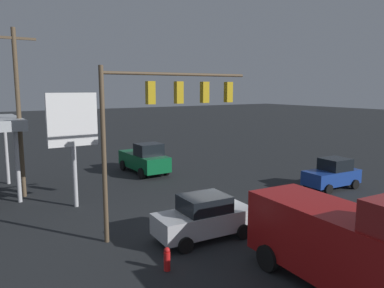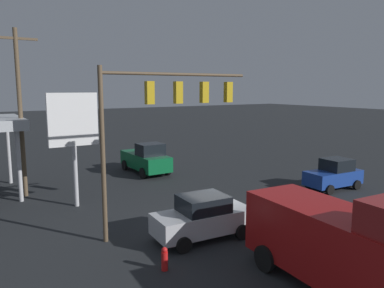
{
  "view_description": "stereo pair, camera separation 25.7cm",
  "coord_description": "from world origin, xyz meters",
  "views": [
    {
      "loc": [
        10.55,
        14.31,
        6.54
      ],
      "look_at": [
        0.0,
        -2.0,
        3.61
      ],
      "focal_mm": 35.0,
      "sensor_mm": 36.0,
      "label": 1
    },
    {
      "loc": [
        10.33,
        14.44,
        6.54
      ],
      "look_at": [
        0.0,
        -2.0,
        3.61
      ],
      "focal_mm": 35.0,
      "sensor_mm": 36.0,
      "label": 2
    }
  ],
  "objects": [
    {
      "name": "hatchback_crossing",
      "position": [
        -10.16,
        -0.77,
        0.95
      ],
      "size": [
        3.9,
        2.16,
        1.97
      ],
      "rotation": [
        0.0,
        0.0,
        -0.07
      ],
      "color": "navy",
      "rests_on": "ground"
    },
    {
      "name": "delivery_truck",
      "position": [
        0.4,
        7.61,
        1.69
      ],
      "size": [
        2.92,
        6.94,
        3.58
      ],
      "rotation": [
        0.0,
        0.0,
        1.5
      ],
      "color": "maroon",
      "rests_on": "ground"
    },
    {
      "name": "fire_hydrant",
      "position": [
        4.41,
        3.16,
        0.44
      ],
      "size": [
        0.24,
        0.24,
        0.88
      ],
      "color": "red",
      "rests_on": "ground"
    },
    {
      "name": "utility_pole",
      "position": [
        7.16,
        -9.69,
        5.26
      ],
      "size": [
        2.4,
        0.26,
        9.95
      ],
      "color": "brown",
      "rests_on": "ground"
    },
    {
      "name": "pickup_parked",
      "position": [
        -1.74,
        -11.42,
        1.11
      ],
      "size": [
        2.29,
        5.21,
        2.4
      ],
      "rotation": [
        0.0,
        0.0,
        1.58
      ],
      "color": "#0C592D",
      "rests_on": "ground"
    },
    {
      "name": "ground_plane",
      "position": [
        0.0,
        0.0,
        0.0
      ],
      "size": [
        200.0,
        200.0,
        0.0
      ],
      "primitive_type": "plane",
      "color": "black"
    },
    {
      "name": "price_sign",
      "position": [
        5.06,
        -6.04,
        4.57
      ],
      "size": [
        2.67,
        0.27,
        6.28
      ],
      "color": "#B7B7BC",
      "rests_on": "ground"
    },
    {
      "name": "traffic_signal_assembly",
      "position": [
        2.41,
        -0.51,
        5.65
      ],
      "size": [
        7.48,
        0.43,
        7.45
      ],
      "color": "brown",
      "rests_on": "ground"
    },
    {
      "name": "sedan_far",
      "position": [
        1.6,
        1.47,
        0.95
      ],
      "size": [
        4.51,
        2.28,
        1.93
      ],
      "rotation": [
        0.0,
        0.0,
        -0.06
      ],
      "color": "silver",
      "rests_on": "ground"
    }
  ]
}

